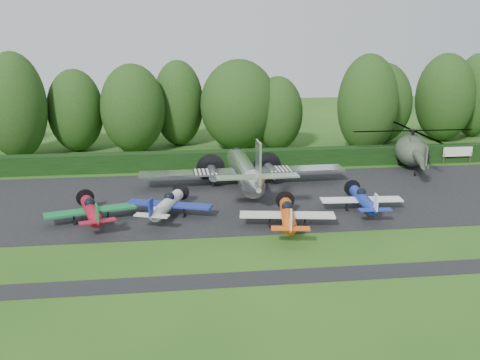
{
  "coord_description": "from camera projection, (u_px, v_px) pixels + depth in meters",
  "views": [
    {
      "loc": [
        -3.65,
        -35.76,
        14.99
      ],
      "look_at": [
        1.64,
        7.5,
        2.5
      ],
      "focal_mm": 40.0,
      "sensor_mm": 36.0,
      "label": 1
    }
  ],
  "objects": [
    {
      "name": "light_plane_red",
      "position": [
        91.0,
        210.0,
        41.97
      ],
      "size": [
        7.08,
        7.45,
        2.72
      ],
      "rotation": [
        0.0,
        0.0,
        -0.28
      ],
      "color": "maroon",
      "rests_on": "ground"
    },
    {
      "name": "tree_0",
      "position": [
        445.0,
        98.0,
        71.88
      ],
      "size": [
        7.73,
        7.73,
        11.76
      ],
      "color": "black",
      "rests_on": "ground"
    },
    {
      "name": "helicopter",
      "position": [
        412.0,
        148.0,
        58.43
      ],
      "size": [
        13.35,
        15.63,
        4.3
      ],
      "rotation": [
        0.0,
        0.0,
        0.28
      ],
      "color": "#354031",
      "rests_on": "ground"
    },
    {
      "name": "tree_8",
      "position": [
        15.0,
        106.0,
        61.75
      ],
      "size": [
        7.18,
        7.18,
        12.44
      ],
      "color": "black",
      "rests_on": "ground"
    },
    {
      "name": "taxiway_verge",
      "position": [
        240.0,
        279.0,
        32.95
      ],
      "size": [
        70.0,
        2.0,
        0.0
      ],
      "primitive_type": "cube",
      "color": "black",
      "rests_on": "ground"
    },
    {
      "name": "apron",
      "position": [
        219.0,
        200.0,
        48.22
      ],
      "size": [
        70.0,
        18.0,
        0.01
      ],
      "primitive_type": "cube",
      "color": "black",
      "rests_on": "ground"
    },
    {
      "name": "sign_board",
      "position": [
        458.0,
        152.0,
        60.59
      ],
      "size": [
        3.45,
        0.13,
        1.94
      ],
      "rotation": [
        0.0,
        0.0,
        -0.01
      ],
      "color": "#3F3326",
      "rests_on": "ground"
    },
    {
      "name": "tree_1",
      "position": [
        178.0,
        103.0,
        69.03
      ],
      "size": [
        6.48,
        6.48,
        11.04
      ],
      "color": "black",
      "rests_on": "ground"
    },
    {
      "name": "tree_9",
      "position": [
        133.0,
        109.0,
        65.15
      ],
      "size": [
        7.85,
        7.85,
        10.86
      ],
      "color": "black",
      "rests_on": "ground"
    },
    {
      "name": "tree_7",
      "position": [
        239.0,
        105.0,
        66.64
      ],
      "size": [
        9.61,
        9.61,
        11.28
      ],
      "color": "black",
      "rests_on": "ground"
    },
    {
      "name": "tree_2",
      "position": [
        381.0,
        103.0,
        70.72
      ],
      "size": [
        8.05,
        8.05,
        10.66
      ],
      "color": "black",
      "rests_on": "ground"
    },
    {
      "name": "tree_11",
      "position": [
        475.0,
        96.0,
        74.72
      ],
      "size": [
        5.94,
        5.94,
        11.61
      ],
      "color": "black",
      "rests_on": "ground"
    },
    {
      "name": "ground",
      "position": [
        230.0,
        242.0,
        38.68
      ],
      "size": [
        160.0,
        160.0,
        0.0
      ],
      "primitive_type": "plane",
      "color": "#204B15",
      "rests_on": "ground"
    },
    {
      "name": "tree_3",
      "position": [
        75.0,
        111.0,
        65.96
      ],
      "size": [
        6.79,
        6.79,
        10.16
      ],
      "color": "black",
      "rests_on": "ground"
    },
    {
      "name": "hedgerow",
      "position": [
        210.0,
        169.0,
        58.72
      ],
      "size": [
        90.0,
        1.6,
        2.0
      ],
      "primitive_type": "cube",
      "color": "black",
      "rests_on": "ground"
    },
    {
      "name": "light_plane_white",
      "position": [
        167.0,
        204.0,
        43.38
      ],
      "size": [
        7.13,
        7.5,
        2.74
      ],
      "rotation": [
        0.0,
        0.0,
        0.33
      ],
      "color": "silver",
      "rests_on": "ground"
    },
    {
      "name": "transport_plane",
      "position": [
        245.0,
        171.0,
        50.85
      ],
      "size": [
        20.04,
        15.37,
        6.42
      ],
      "rotation": [
        0.0,
        0.0,
        -0.02
      ],
      "color": "silver",
      "rests_on": "ground"
    },
    {
      "name": "tree_5",
      "position": [
        368.0,
        104.0,
        64.81
      ],
      "size": [
        7.27,
        7.27,
        12.05
      ],
      "color": "black",
      "rests_on": "ground"
    },
    {
      "name": "light_plane_orange",
      "position": [
        288.0,
        215.0,
        40.84
      ],
      "size": [
        7.33,
        7.71,
        2.82
      ],
      "rotation": [
        0.0,
        0.0,
        0.15
      ],
      "color": "#E2510D",
      "rests_on": "ground"
    },
    {
      "name": "tree_6",
      "position": [
        277.0,
        114.0,
        66.6
      ],
      "size": [
        6.28,
        6.28,
        9.24
      ],
      "color": "black",
      "rests_on": "ground"
    },
    {
      "name": "light_plane_blue",
      "position": [
        363.0,
        199.0,
        44.73
      ],
      "size": [
        6.89,
        7.24,
        2.65
      ],
      "rotation": [
        0.0,
        0.0,
        0.06
      ],
      "color": "#192D9A",
      "rests_on": "ground"
    }
  ]
}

